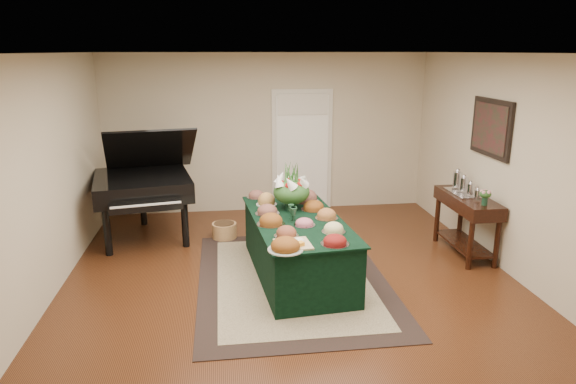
{
  "coord_description": "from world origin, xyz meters",
  "views": [
    {
      "loc": [
        -0.8,
        -5.71,
        2.73
      ],
      "look_at": [
        0.0,
        0.3,
        1.05
      ],
      "focal_mm": 32.0,
      "sensor_mm": 36.0,
      "label": 1
    }
  ],
  "objects": [
    {
      "name": "ground",
      "position": [
        0.0,
        0.0,
        0.0
      ],
      "size": [
        6.0,
        6.0,
        0.0
      ],
      "primitive_type": "plane",
      "color": "black",
      "rests_on": "ground"
    },
    {
      "name": "buffet_table",
      "position": [
        0.1,
        0.17,
        0.38
      ],
      "size": [
        1.24,
        2.3,
        0.75
      ],
      "color": "black",
      "rests_on": "ground"
    },
    {
      "name": "food_platters",
      "position": [
        0.07,
        0.27,
        0.8
      ],
      "size": [
        1.06,
        2.4,
        0.14
      ],
      "color": "silver",
      "rests_on": "buffet_table"
    },
    {
      "name": "green_goblets",
      "position": [
        0.03,
        0.1,
        0.84
      ],
      "size": [
        0.1,
        0.22,
        0.18
      ],
      "color": "#143321",
      "rests_on": "buffet_table"
    },
    {
      "name": "tea_service",
      "position": [
        2.5,
        0.68,
        0.94
      ],
      "size": [
        0.34,
        0.74,
        0.3
      ],
      "color": "silver",
      "rests_on": "mahogany_sideboard"
    },
    {
      "name": "mahogany_sideboard",
      "position": [
        2.5,
        0.57,
        0.64
      ],
      "size": [
        0.45,
        1.22,
        0.83
      ],
      "color": "black",
      "rests_on": "ground"
    },
    {
      "name": "wall_painting",
      "position": [
        2.72,
        0.57,
        1.75
      ],
      "size": [
        0.05,
        0.95,
        0.75
      ],
      "color": "black",
      "rests_on": "ground"
    },
    {
      "name": "wicker_basket",
      "position": [
        -0.79,
        1.61,
        0.11
      ],
      "size": [
        0.37,
        0.37,
        0.23
      ],
      "primitive_type": "cylinder",
      "color": "#A87544",
      "rests_on": "ground"
    },
    {
      "name": "area_rug",
      "position": [
        0.02,
        0.02,
        0.01
      ],
      "size": [
        2.28,
        3.19,
        0.01
      ],
      "color": "black",
      "rests_on": "ground"
    },
    {
      "name": "grand_piano",
      "position": [
        -1.95,
        1.79,
        0.83
      ],
      "size": [
        1.63,
        1.82,
        1.68
      ],
      "color": "black",
      "rests_on": "ground"
    },
    {
      "name": "kitchen_doorway",
      "position": [
        0.6,
        2.97,
        1.02
      ],
      "size": [
        1.05,
        0.07,
        2.1
      ],
      "color": "silver",
      "rests_on": "ground"
    },
    {
      "name": "cutting_board",
      "position": [
        -0.08,
        -0.69,
        0.78
      ],
      "size": [
        0.4,
        0.4,
        0.1
      ],
      "color": "tan",
      "rests_on": "buffet_table"
    },
    {
      "name": "pink_bouquet",
      "position": [
        2.49,
        0.14,
        0.97
      ],
      "size": [
        0.16,
        0.16,
        0.21
      ],
      "color": "#143321",
      "rests_on": "mahogany_sideboard"
    },
    {
      "name": "floral_centerpiece",
      "position": [
        0.08,
        0.58,
        1.03
      ],
      "size": [
        0.49,
        0.49,
        0.49
      ],
      "color": "#143321",
      "rests_on": "buffet_table"
    }
  ]
}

